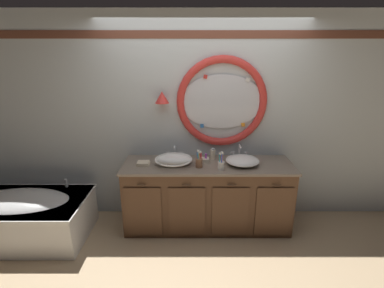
% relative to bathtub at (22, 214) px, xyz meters
% --- Properties ---
extents(ground_plane, '(14.00, 14.00, 0.00)m').
position_rel_bathtub_xyz_m(ground_plane, '(2.14, 0.02, -0.30)').
color(ground_plane, tan).
extents(back_wall_assembly, '(6.40, 0.26, 2.60)m').
position_rel_bathtub_xyz_m(back_wall_assembly, '(2.16, 0.60, 1.02)').
color(back_wall_assembly, silver).
rests_on(back_wall_assembly, ground_plane).
extents(vanity_counter, '(2.05, 0.64, 0.85)m').
position_rel_bathtub_xyz_m(vanity_counter, '(2.21, 0.26, 0.12)').
color(vanity_counter, brown).
rests_on(vanity_counter, ground_plane).
extents(bathtub, '(1.54, 0.85, 0.60)m').
position_rel_bathtub_xyz_m(bathtub, '(0.00, 0.00, 0.00)').
color(bathtub, white).
rests_on(bathtub, ground_plane).
extents(sink_basin_left, '(0.45, 0.45, 0.13)m').
position_rel_bathtub_xyz_m(sink_basin_left, '(1.80, 0.24, 0.61)').
color(sink_basin_left, white).
rests_on(sink_basin_left, vanity_counter).
extents(sink_basin_right, '(0.40, 0.40, 0.10)m').
position_rel_bathtub_xyz_m(sink_basin_right, '(2.62, 0.24, 0.59)').
color(sink_basin_right, white).
rests_on(sink_basin_right, vanity_counter).
extents(faucet_set_left, '(0.22, 0.12, 0.15)m').
position_rel_bathtub_xyz_m(faucet_set_left, '(1.80, 0.49, 0.60)').
color(faucet_set_left, silver).
rests_on(faucet_set_left, vanity_counter).
extents(faucet_set_right, '(0.22, 0.14, 0.17)m').
position_rel_bathtub_xyz_m(faucet_set_right, '(2.62, 0.48, 0.61)').
color(faucet_set_right, silver).
rests_on(faucet_set_right, vanity_counter).
extents(toothbrush_holder_left, '(0.09, 0.09, 0.21)m').
position_rel_bathtub_xyz_m(toothbrush_holder_left, '(2.10, 0.16, 0.60)').
color(toothbrush_holder_left, '#996647').
rests_on(toothbrush_holder_left, vanity_counter).
extents(toothbrush_holder_right, '(0.08, 0.08, 0.22)m').
position_rel_bathtub_xyz_m(toothbrush_holder_right, '(2.35, 0.09, 0.60)').
color(toothbrush_holder_right, white).
rests_on(toothbrush_holder_right, vanity_counter).
extents(soap_dispenser, '(0.06, 0.07, 0.15)m').
position_rel_bathtub_xyz_m(soap_dispenser, '(2.28, 0.42, 0.61)').
color(soap_dispenser, '#EFE5C6').
rests_on(soap_dispenser, vanity_counter).
extents(folded_hand_towel, '(0.15, 0.14, 0.03)m').
position_rel_bathtub_xyz_m(folded_hand_towel, '(1.43, 0.24, 0.56)').
color(folded_hand_towel, beige).
rests_on(folded_hand_towel, vanity_counter).
extents(toiletry_basket, '(0.14, 0.10, 0.12)m').
position_rel_bathtub_xyz_m(toiletry_basket, '(2.16, 0.32, 0.57)').
color(toiletry_basket, beige).
rests_on(toiletry_basket, vanity_counter).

